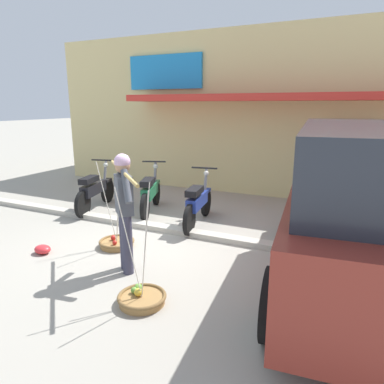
% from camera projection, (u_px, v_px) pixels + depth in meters
% --- Properties ---
extents(ground_plane, '(90.00, 90.00, 0.00)m').
position_uv_depth(ground_plane, '(151.00, 245.00, 5.97)').
color(ground_plane, '#9E998C').
extents(sidewalk_curb, '(20.00, 0.24, 0.10)m').
position_uv_depth(sidewalk_curb, '(171.00, 229.00, 6.57)').
color(sidewalk_curb, '#BAB4A5').
rests_on(sidewalk_curb, ground).
extents(fruit_vendor, '(1.37, 1.33, 1.70)m').
position_uv_depth(fruit_vendor, '(124.00, 205.00, 4.82)').
color(fruit_vendor, '#38384C').
rests_on(fruit_vendor, ground).
extents(fruit_basket_left_side, '(0.59, 0.59, 1.45)m').
position_uv_depth(fruit_basket_left_side, '(142.00, 297.00, 4.20)').
color(fruit_basket_left_side, '#9E7542').
rests_on(fruit_basket_left_side, ground).
extents(fruit_basket_right_side, '(0.59, 0.59, 1.45)m').
position_uv_depth(fruit_basket_right_side, '(117.00, 242.00, 5.88)').
color(fruit_basket_right_side, '#9E7542').
rests_on(fruit_basket_right_side, ground).
extents(motorcycle_nearest_shop, '(0.63, 1.79, 1.09)m').
position_uv_depth(motorcycle_nearest_shop, '(95.00, 190.00, 7.86)').
color(motorcycle_nearest_shop, black).
rests_on(motorcycle_nearest_shop, ground).
extents(motorcycle_second_in_row, '(0.76, 1.74, 1.09)m').
position_uv_depth(motorcycle_second_in_row, '(150.00, 193.00, 7.65)').
color(motorcycle_second_in_row, black).
rests_on(motorcycle_second_in_row, ground).
extents(motorcycle_third_in_row, '(0.54, 1.81, 1.09)m').
position_uv_depth(motorcycle_third_in_row, '(198.00, 203.00, 6.86)').
color(motorcycle_third_in_row, black).
rests_on(motorcycle_third_in_row, ground).
extents(parked_truck, '(2.51, 4.96, 2.10)m').
position_uv_depth(parked_truck, '(372.00, 205.00, 4.29)').
color(parked_truck, maroon).
rests_on(parked_truck, ground).
extents(storefront_building, '(13.00, 6.00, 4.20)m').
position_uv_depth(storefront_building, '(288.00, 112.00, 10.84)').
color(storefront_building, '#DBC684').
rests_on(storefront_building, ground).
extents(plastic_litter_bag, '(0.28, 0.22, 0.14)m').
position_uv_depth(plastic_litter_bag, '(43.00, 249.00, 5.61)').
color(plastic_litter_bag, red).
rests_on(plastic_litter_bag, ground).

